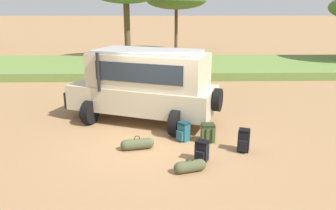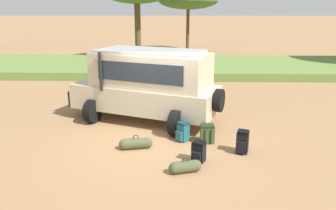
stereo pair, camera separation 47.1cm
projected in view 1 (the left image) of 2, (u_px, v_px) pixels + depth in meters
The scene contains 10 objects.
ground_plane at pixel (157, 141), 9.62m from camera, with size 320.00×320.00×0.00m, color #9E754C.
grass_bank at pixel (159, 66), 20.65m from camera, with size 120.00×7.00×0.44m.
safari_vehicle at pixel (145, 84), 11.06m from camera, with size 5.42×3.75×2.44m.
backpack_beside_front_wheel at pixel (202, 151), 8.32m from camera, with size 0.39×0.43×0.54m.
backpack_cluster_center at pixel (244, 141), 8.86m from camera, with size 0.38×0.43×0.63m.
backpack_near_rear_wheel at pixel (208, 133), 9.52m from camera, with size 0.40×0.42×0.55m.
backpack_outermost at pixel (183, 132), 9.59m from camera, with size 0.42×0.42×0.57m.
duffel_bag_low_black_case at pixel (190, 166), 7.78m from camera, with size 0.79×0.43×0.39m.
duffel_bag_soft_canvas at pixel (137, 144), 9.04m from camera, with size 0.92×0.42×0.40m.
acacia_tree_centre_back at pixel (176, 0), 28.10m from camera, with size 5.18×5.30×5.18m.
Camera 1 is at (0.13, -8.92, 3.76)m, focal length 35.00 mm.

